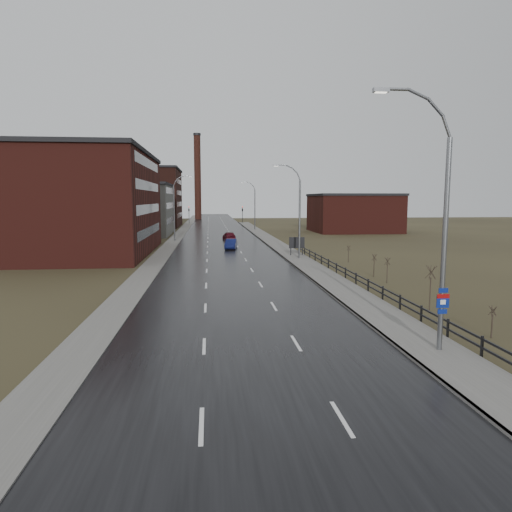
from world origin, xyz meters
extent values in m
plane|color=#2D2819|center=(0.00, 0.00, 0.00)|extent=(320.00, 320.00, 0.00)
cube|color=black|center=(0.00, 60.00, 0.03)|extent=(14.00, 300.00, 0.06)
cube|color=#595651|center=(8.60, 35.00, 0.09)|extent=(3.20, 180.00, 0.18)
cube|color=slate|center=(7.08, 35.00, 0.09)|extent=(0.16, 180.00, 0.18)
cube|color=#595651|center=(-8.20, 60.00, 0.06)|extent=(2.40, 260.00, 0.12)
cube|color=#471914|center=(-21.00, 45.00, 6.50)|extent=(22.00, 28.00, 13.00)
cube|color=black|center=(-21.00, 45.00, 13.25)|extent=(22.44, 28.56, 0.50)
cube|color=black|center=(-10.02, 45.00, 3.00)|extent=(0.06, 22.40, 1.20)
cube|color=black|center=(-10.02, 45.00, 6.00)|extent=(0.06, 22.40, 1.20)
cube|color=black|center=(-10.02, 45.00, 9.00)|extent=(0.06, 22.40, 1.20)
cube|color=black|center=(-10.02, 45.00, 12.00)|extent=(0.06, 22.40, 1.20)
cube|color=slate|center=(-18.00, 78.00, 5.00)|extent=(16.00, 20.00, 10.00)
cube|color=black|center=(-18.00, 78.00, 10.25)|extent=(16.32, 20.40, 0.50)
cube|color=black|center=(-10.02, 78.00, 3.00)|extent=(0.06, 16.00, 1.20)
cube|color=black|center=(-10.02, 78.00, 6.00)|extent=(0.06, 16.00, 1.20)
cube|color=black|center=(-10.02, 78.00, 9.00)|extent=(0.06, 16.00, 1.20)
cube|color=#331611|center=(-23.00, 108.00, 7.50)|extent=(26.00, 24.00, 15.00)
cube|color=black|center=(-23.00, 108.00, 15.25)|extent=(26.52, 24.48, 0.50)
cube|color=black|center=(-10.02, 108.00, 3.00)|extent=(0.06, 19.20, 1.20)
cube|color=black|center=(-10.02, 108.00, 6.00)|extent=(0.06, 19.20, 1.20)
cube|color=black|center=(-10.02, 108.00, 9.00)|extent=(0.06, 19.20, 1.20)
cube|color=black|center=(-10.02, 108.00, 12.00)|extent=(0.06, 19.20, 1.20)
cube|color=#471914|center=(30.30, 82.00, 4.00)|extent=(18.00, 16.00, 8.00)
cube|color=black|center=(30.30, 82.00, 8.25)|extent=(18.36, 16.32, 0.50)
cylinder|color=#331611|center=(-6.00, 150.00, 15.00)|extent=(2.40, 2.40, 30.00)
cylinder|color=black|center=(-6.00, 150.00, 30.30)|extent=(2.70, 2.70, 0.80)
cylinder|color=slate|center=(8.80, 2.00, 5.00)|extent=(0.24, 0.24, 10.00)
cylinder|color=slate|center=(8.61, 2.00, 10.46)|extent=(0.57, 0.14, 1.12)
cylinder|color=slate|center=(8.06, 2.00, 11.28)|extent=(0.91, 0.14, 0.91)
cylinder|color=slate|center=(7.25, 2.00, 11.82)|extent=(1.12, 0.14, 0.57)
cylinder|color=slate|center=(6.29, 2.00, 12.01)|extent=(1.15, 0.14, 0.14)
cube|color=slate|center=(5.54, 2.00, 11.96)|extent=(0.70, 0.28, 0.18)
cube|color=silver|center=(5.54, 2.00, 11.86)|extent=(0.50, 0.20, 0.04)
cube|color=navy|center=(8.80, 1.88, 3.05)|extent=(0.45, 0.04, 0.22)
cube|color=navy|center=(8.80, 1.88, 2.55)|extent=(0.60, 0.04, 0.65)
cube|color=maroon|center=(8.80, 1.87, 2.78)|extent=(0.60, 0.04, 0.20)
cube|color=navy|center=(8.80, 1.88, 2.05)|extent=(0.45, 0.04, 0.22)
cube|color=silver|center=(8.80, 1.86, 2.50)|extent=(0.26, 0.02, 0.22)
cylinder|color=slate|center=(8.80, 36.00, 4.75)|extent=(0.24, 0.24, 9.50)
cylinder|color=slate|center=(8.63, 36.00, 9.90)|extent=(0.51, 0.14, 0.98)
cylinder|color=slate|center=(8.16, 36.00, 10.62)|extent=(0.81, 0.14, 0.81)
cylinder|color=slate|center=(7.44, 36.00, 11.09)|extent=(0.98, 0.14, 0.51)
cylinder|color=slate|center=(6.60, 36.00, 11.26)|extent=(1.01, 0.14, 0.14)
cube|color=slate|center=(5.91, 36.00, 11.21)|extent=(0.70, 0.28, 0.18)
cube|color=silver|center=(5.91, 36.00, 11.11)|extent=(0.50, 0.20, 0.04)
cylinder|color=slate|center=(-8.00, 62.00, 4.75)|extent=(0.24, 0.24, 9.50)
cylinder|color=slate|center=(-7.83, 62.00, 9.90)|extent=(0.51, 0.14, 0.98)
cylinder|color=slate|center=(-7.36, 62.00, 10.62)|extent=(0.81, 0.14, 0.81)
cylinder|color=slate|center=(-6.64, 62.00, 11.09)|extent=(0.98, 0.14, 0.51)
cylinder|color=slate|center=(-5.80, 62.00, 11.26)|extent=(1.01, 0.14, 0.14)
cube|color=slate|center=(-5.11, 62.00, 11.21)|extent=(0.70, 0.28, 0.18)
cube|color=silver|center=(-5.11, 62.00, 11.11)|extent=(0.50, 0.20, 0.04)
cylinder|color=slate|center=(8.80, 90.00, 4.75)|extent=(0.24, 0.24, 9.50)
cylinder|color=slate|center=(8.63, 90.00, 9.90)|extent=(0.51, 0.14, 0.98)
cylinder|color=slate|center=(8.16, 90.00, 10.62)|extent=(0.81, 0.14, 0.81)
cylinder|color=slate|center=(7.44, 90.00, 11.09)|extent=(0.98, 0.14, 0.51)
cylinder|color=slate|center=(6.60, 90.00, 11.26)|extent=(1.01, 0.14, 0.14)
cube|color=slate|center=(5.91, 90.00, 11.21)|extent=(0.70, 0.28, 0.18)
cube|color=silver|center=(5.91, 90.00, 11.11)|extent=(0.50, 0.20, 0.04)
cube|color=black|center=(10.30, 1.00, 0.55)|extent=(0.10, 0.10, 1.10)
cube|color=black|center=(10.30, 4.00, 0.55)|extent=(0.10, 0.10, 1.10)
cube|color=black|center=(10.30, 7.00, 0.55)|extent=(0.10, 0.10, 1.10)
cube|color=black|center=(10.30, 10.00, 0.55)|extent=(0.10, 0.10, 1.10)
cube|color=black|center=(10.30, 13.00, 0.55)|extent=(0.10, 0.10, 1.10)
cube|color=black|center=(10.30, 16.00, 0.55)|extent=(0.10, 0.10, 1.10)
cube|color=black|center=(10.30, 19.00, 0.55)|extent=(0.10, 0.10, 1.10)
cube|color=black|center=(10.30, 22.00, 0.55)|extent=(0.10, 0.10, 1.10)
cube|color=black|center=(10.30, 25.00, 0.55)|extent=(0.10, 0.10, 1.10)
cube|color=black|center=(10.30, 28.00, 0.55)|extent=(0.10, 0.10, 1.10)
cube|color=black|center=(10.30, 31.00, 0.55)|extent=(0.10, 0.10, 1.10)
cube|color=black|center=(10.30, 34.00, 0.55)|extent=(0.10, 0.10, 1.10)
cube|color=black|center=(10.30, 37.00, 0.55)|extent=(0.10, 0.10, 1.10)
cube|color=black|center=(10.30, 40.00, 0.55)|extent=(0.10, 0.10, 1.10)
cube|color=black|center=(10.30, 43.00, 0.55)|extent=(0.10, 0.10, 1.10)
cube|color=black|center=(10.30, 18.50, 0.95)|extent=(0.08, 53.00, 0.10)
cube|color=black|center=(10.30, 18.50, 0.55)|extent=(0.08, 53.00, 0.10)
cylinder|color=#382D23|center=(12.73, 3.99, 0.63)|extent=(0.08, 0.08, 1.27)
cylinder|color=#382D23|center=(12.78, 3.99, 1.46)|extent=(0.04, 0.44, 0.51)
cylinder|color=#382D23|center=(12.74, 4.04, 1.46)|extent=(0.41, 0.17, 0.51)
cylinder|color=#382D23|center=(12.69, 4.02, 1.46)|extent=(0.25, 0.37, 0.52)
cylinder|color=#382D23|center=(12.69, 3.96, 1.46)|extent=(0.25, 0.37, 0.52)
cylinder|color=#382D23|center=(12.74, 3.94, 1.46)|extent=(0.41, 0.17, 0.51)
cylinder|color=#382D23|center=(12.25, 9.87, 1.11)|extent=(0.08, 0.08, 2.23)
cylinder|color=#382D23|center=(12.30, 9.87, 2.56)|extent=(0.04, 0.75, 0.88)
cylinder|color=#382D23|center=(12.27, 9.91, 2.56)|extent=(0.71, 0.27, 0.88)
cylinder|color=#382D23|center=(12.21, 9.90, 2.56)|extent=(0.42, 0.63, 0.89)
cylinder|color=#382D23|center=(12.21, 9.84, 2.56)|extent=(0.42, 0.63, 0.89)
cylinder|color=#382D23|center=(12.27, 9.82, 2.56)|extent=(0.71, 0.27, 0.88)
cylinder|color=#382D23|center=(13.37, 19.87, 0.83)|extent=(0.08, 0.08, 1.67)
cylinder|color=#382D23|center=(13.42, 19.87, 1.92)|extent=(0.04, 0.57, 0.66)
cylinder|color=#382D23|center=(13.38, 19.92, 1.92)|extent=(0.54, 0.21, 0.67)
cylinder|color=#382D23|center=(13.33, 19.90, 1.92)|extent=(0.32, 0.48, 0.68)
cylinder|color=#382D23|center=(13.33, 19.84, 1.92)|extent=(0.32, 0.48, 0.68)
cylinder|color=#382D23|center=(13.38, 19.82, 1.92)|extent=(0.54, 0.21, 0.67)
cylinder|color=#382D23|center=(13.38, 23.11, 0.80)|extent=(0.08, 0.08, 1.60)
cylinder|color=#382D23|center=(13.43, 23.11, 1.84)|extent=(0.04, 0.54, 0.64)
cylinder|color=#382D23|center=(13.40, 23.16, 1.84)|extent=(0.52, 0.21, 0.64)
cylinder|color=#382D23|center=(13.34, 23.14, 1.84)|extent=(0.31, 0.46, 0.65)
cylinder|color=#382D23|center=(13.34, 23.08, 1.84)|extent=(0.31, 0.46, 0.65)
cylinder|color=#382D23|center=(13.40, 23.06, 1.84)|extent=(0.52, 0.21, 0.64)
cylinder|color=#382D23|center=(13.96, 32.94, 0.73)|extent=(0.08, 0.08, 1.46)
cylinder|color=#382D23|center=(14.01, 32.94, 1.68)|extent=(0.04, 0.50, 0.58)
cylinder|color=#382D23|center=(13.98, 32.99, 1.68)|extent=(0.47, 0.19, 0.59)
cylinder|color=#382D23|center=(13.92, 32.97, 1.68)|extent=(0.29, 0.42, 0.60)
cylinder|color=#382D23|center=(13.92, 32.91, 1.68)|extent=(0.29, 0.42, 0.60)
cylinder|color=#382D23|center=(13.98, 32.89, 1.68)|extent=(0.47, 0.19, 0.59)
cube|color=black|center=(8.34, 39.21, 0.90)|extent=(0.10, 0.10, 1.80)
cube|color=black|center=(9.86, 39.21, 0.90)|extent=(0.10, 0.10, 1.80)
cube|color=silver|center=(9.10, 39.16, 1.76)|extent=(1.90, 0.08, 1.33)
cube|color=black|center=(9.10, 39.11, 1.76)|extent=(2.00, 0.04, 1.43)
cylinder|color=black|center=(-8.00, 120.00, 2.60)|extent=(0.16, 0.16, 5.20)
imported|color=black|center=(-8.00, 120.00, 4.75)|extent=(0.58, 2.73, 1.10)
sphere|color=#FF190C|center=(-8.00, 119.85, 5.05)|extent=(0.18, 0.18, 0.18)
cylinder|color=black|center=(8.00, 120.00, 2.60)|extent=(0.16, 0.16, 5.20)
imported|color=black|center=(8.00, 120.00, 4.75)|extent=(0.58, 2.73, 1.10)
sphere|color=#FF190C|center=(8.00, 119.85, 5.05)|extent=(0.18, 0.18, 0.18)
imported|color=#0E1548|center=(1.14, 48.27, 0.72)|extent=(2.11, 4.57, 1.45)
imported|color=#4B0C17|center=(1.47, 62.39, 0.79)|extent=(2.40, 4.82, 1.58)
camera|label=1|loc=(-1.96, -17.89, 7.24)|focal=32.00mm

